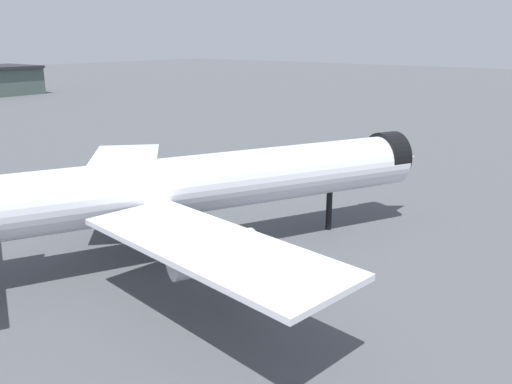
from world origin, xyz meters
TOP-DOWN VIEW (x-y plane):
  - ground at (0.00, 0.00)m, footprint 900.00×900.00m
  - airliner_near_gate at (-0.61, 2.08)m, footprint 66.43×59.46m
  - baggage_cart_trailing at (10.61, 41.17)m, footprint 2.04×2.48m
  - traffic_cone_near_nose at (22.44, 37.09)m, footprint 0.51×0.51m

SIDE VIEW (x-z plane):
  - ground at x=0.00m, z-range 0.00..0.00m
  - traffic_cone_near_nose at x=22.44m, z-range 0.00..0.64m
  - baggage_cart_trailing at x=10.61m, z-range 0.07..1.89m
  - airliner_near_gate at x=-0.61m, z-range -1.20..18.99m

